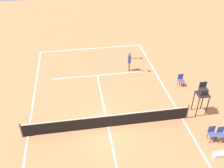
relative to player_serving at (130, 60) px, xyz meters
The scene contains 10 objects.
ground_plane 7.29m from the player_serving, 66.41° to the left, with size 60.00×60.00×0.00m, color #D37A4C.
court_lines 7.29m from the player_serving, 66.41° to the left, with size 10.20×23.01×0.01m.
tennis_net 7.24m from the player_serving, 66.41° to the left, with size 10.80×0.10×1.07m.
player_serving is the anchor object (origin of this frame).
tennis_ball 1.49m from the player_serving, 141.02° to the left, with size 0.07×0.07×0.07m, color #CCE033.
umpire_chair 7.13m from the player_serving, 119.42° to the left, with size 0.80×0.80×2.41m.
courtside_chair_near 9.55m from the player_serving, 112.47° to the left, with size 0.44×0.46×0.95m.
courtside_chair_mid 4.54m from the player_serving, 141.39° to the left, with size 0.44×0.46×0.95m.
courtside_chair_far 9.25m from the player_serving, 109.82° to the left, with size 0.44×0.46×0.95m.
equipment_bag 10.50m from the player_serving, 106.72° to the left, with size 0.76×0.32×0.30m, color white.
Camera 1 is at (1.67, 11.79, 11.52)m, focal length 40.44 mm.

